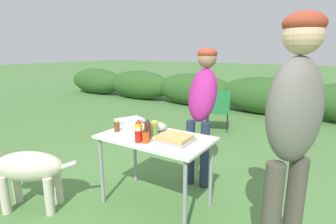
{
  "coord_description": "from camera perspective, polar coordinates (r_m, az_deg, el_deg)",
  "views": [
    {
      "loc": [
        1.43,
        -2.0,
        1.57
      ],
      "look_at": [
        -0.12,
        0.42,
        0.89
      ],
      "focal_mm": 28.0,
      "sensor_mm": 36.0,
      "label": 1
    }
  ],
  "objects": [
    {
      "name": "ground_plane",
      "position": [
        2.91,
        -2.64,
        -19.29
      ],
      "size": [
        60.0,
        60.0,
        0.0
      ],
      "primitive_type": "plane",
      "color": "#4C7A3D"
    },
    {
      "name": "shrub_hedge",
      "position": [
        6.99,
        20.35,
        3.34
      ],
      "size": [
        14.4,
        0.9,
        0.92
      ],
      "color": "#2D5623",
      "rests_on": "ground"
    },
    {
      "name": "folding_table",
      "position": [
        2.62,
        -2.8,
        -6.97
      ],
      "size": [
        1.1,
        0.64,
        0.74
      ],
      "color": "silver",
      "rests_on": "ground"
    },
    {
      "name": "food_tray",
      "position": [
        2.46,
        1.49,
        -5.78
      ],
      "size": [
        0.32,
        0.29,
        0.06
      ],
      "color": "#9E9EA3",
      "rests_on": "folding_table"
    },
    {
      "name": "plate_stack",
      "position": [
        2.86,
        -7.9,
        -3.2
      ],
      "size": [
        0.22,
        0.22,
        0.05
      ],
      "primitive_type": "cylinder",
      "color": "white",
      "rests_on": "folding_table"
    },
    {
      "name": "mixing_bowl",
      "position": [
        2.79,
        -2.76,
        -3.13
      ],
      "size": [
        0.24,
        0.24,
        0.08
      ],
      "primitive_type": "ellipsoid",
      "color": "#ADBC99",
      "rests_on": "folding_table"
    },
    {
      "name": "paper_cup_stack",
      "position": [
        2.64,
        -6.58,
        -3.24
      ],
      "size": [
        0.08,
        0.08,
        0.16
      ],
      "primitive_type": "cylinder",
      "color": "white",
      "rests_on": "folding_table"
    },
    {
      "name": "ketchup_bottle",
      "position": [
        2.43,
        -6.5,
        -4.97
      ],
      "size": [
        0.06,
        0.06,
        0.15
      ],
      "color": "red",
      "rests_on": "folding_table"
    },
    {
      "name": "mustard_bottle",
      "position": [
        2.5,
        -6.44,
        -3.86
      ],
      "size": [
        0.07,
        0.07,
        0.2
      ],
      "color": "yellow",
      "rests_on": "folding_table"
    },
    {
      "name": "hot_sauce_bottle",
      "position": [
        2.42,
        -4.87,
        -5.18
      ],
      "size": [
        0.07,
        0.07,
        0.14
      ],
      "color": "#CC4214",
      "rests_on": "folding_table"
    },
    {
      "name": "bbq_sauce_bottle",
      "position": [
        2.52,
        -4.44,
        -3.77
      ],
      "size": [
        0.07,
        0.07,
        0.19
      ],
      "color": "#562314",
      "rests_on": "folding_table"
    },
    {
      "name": "beer_bottle",
      "position": [
        2.78,
        -11.09,
        -2.9
      ],
      "size": [
        0.06,
        0.06,
        0.14
      ],
      "color": "brown",
      "rests_on": "folding_table"
    },
    {
      "name": "relish_jar",
      "position": [
        2.6,
        -2.95,
        -3.61
      ],
      "size": [
        0.07,
        0.07,
        0.15
      ],
      "color": "olive",
      "rests_on": "folding_table"
    },
    {
      "name": "standing_person_with_beanie",
      "position": [
        3.04,
        7.51,
        2.78
      ],
      "size": [
        0.36,
        0.48,
        1.6
      ],
      "rotation": [
        0.0,
        0.0,
        0.09
      ],
      "color": "#232D4C",
      "rests_on": "ground"
    },
    {
      "name": "standing_person_in_navy_coat",
      "position": [
        1.86,
        25.54,
        -2.17
      ],
      "size": [
        0.46,
        0.49,
        1.79
      ],
      "rotation": [
        0.0,
        0.0,
        -2.15
      ],
      "color": "#4C473D",
      "rests_on": "ground"
    },
    {
      "name": "dog",
      "position": [
        3.0,
        -29.09,
        -10.51
      ],
      "size": [
        0.97,
        0.64,
        0.68
      ],
      "rotation": [
        0.0,
        0.0,
        2.1
      ],
      "color": "beige",
      "rests_on": "ground"
    },
    {
      "name": "camp_chair_green_behind_table",
      "position": [
        5.24,
        10.72,
        0.92
      ],
      "size": [
        0.63,
        0.71,
        0.83
      ],
      "rotation": [
        0.0,
        0.0,
        0.34
      ],
      "color": "#19602D",
      "rests_on": "ground"
    },
    {
      "name": "cooler_box",
      "position": [
        4.93,
        -8.36,
        -3.35
      ],
      "size": [
        0.49,
        0.57,
        0.34
      ],
      "rotation": [
        0.0,
        0.0,
        4.3
      ],
      "color": "#B21E1E",
      "rests_on": "ground"
    }
  ]
}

